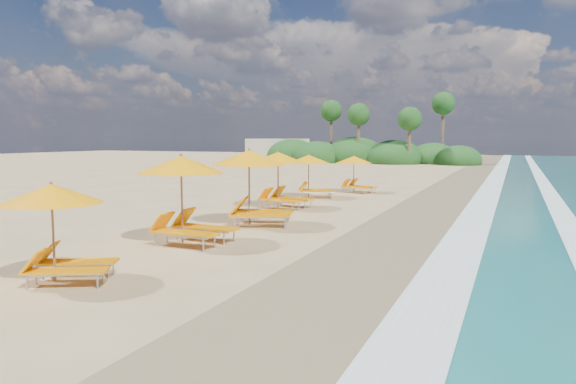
# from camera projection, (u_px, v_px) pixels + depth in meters

# --- Properties ---
(ground) EXTENTS (160.00, 160.00, 0.00)m
(ground) POSITION_uv_depth(u_px,v_px,m) (288.00, 228.00, 17.45)
(ground) COLOR tan
(ground) RESTS_ON ground
(wet_sand) EXTENTS (4.00, 160.00, 0.01)m
(wet_sand) POSITION_uv_depth(u_px,v_px,m) (411.00, 237.00, 15.88)
(wet_sand) COLOR olive
(wet_sand) RESTS_ON ground
(surf_foam) EXTENTS (4.00, 160.00, 0.01)m
(surf_foam) POSITION_uv_depth(u_px,v_px,m) (509.00, 244.00, 14.82)
(surf_foam) COLOR white
(surf_foam) RESTS_ON ground
(station_1) EXTENTS (2.77, 2.77, 2.09)m
(station_1) POSITION_uv_depth(u_px,v_px,m) (61.00, 226.00, 10.89)
(station_1) COLOR olive
(station_1) RESTS_ON ground
(station_2) EXTENTS (2.81, 2.62, 2.53)m
(station_2) POSITION_uv_depth(u_px,v_px,m) (187.00, 193.00, 14.87)
(station_2) COLOR olive
(station_2) RESTS_ON ground
(station_3) EXTENTS (3.33, 3.25, 2.61)m
(station_3) POSITION_uv_depth(u_px,v_px,m) (255.00, 182.00, 18.05)
(station_3) COLOR olive
(station_3) RESTS_ON ground
(station_4) EXTENTS (2.91, 2.78, 2.43)m
(station_4) POSITION_uv_depth(u_px,v_px,m) (282.00, 176.00, 22.43)
(station_4) COLOR olive
(station_4) RESTS_ON ground
(station_5) EXTENTS (2.86, 2.85, 2.17)m
(station_5) POSITION_uv_depth(u_px,v_px,m) (312.00, 173.00, 26.39)
(station_5) COLOR olive
(station_5) RESTS_ON ground
(station_6) EXTENTS (2.52, 2.44, 2.03)m
(station_6) POSITION_uv_depth(u_px,v_px,m) (356.00, 172.00, 28.77)
(station_6) COLOR olive
(station_6) RESTS_ON ground
(treeline) EXTENTS (25.80, 8.80, 9.74)m
(treeline) POSITION_uv_depth(u_px,v_px,m) (362.00, 154.00, 62.86)
(treeline) COLOR #163D14
(treeline) RESTS_ON ground
(beach_building) EXTENTS (7.00, 5.00, 2.80)m
(beach_building) POSITION_uv_depth(u_px,v_px,m) (278.00, 149.00, 69.81)
(beach_building) COLOR beige
(beach_building) RESTS_ON ground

